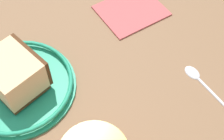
# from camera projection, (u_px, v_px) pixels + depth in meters

# --- Properties ---
(ground_plane) EXTENTS (1.30, 1.30, 0.02)m
(ground_plane) POSITION_uv_depth(u_px,v_px,m) (73.00, 81.00, 0.54)
(ground_plane) COLOR brown
(small_plate) EXTENTS (0.19, 0.19, 0.02)m
(small_plate) POSITION_uv_depth(u_px,v_px,m) (17.00, 86.00, 0.51)
(small_plate) COLOR #1E8C66
(small_plate) RESTS_ON ground_plane
(cake_slice) EXTENTS (0.09, 0.10, 0.06)m
(cake_slice) POSITION_uv_depth(u_px,v_px,m) (14.00, 73.00, 0.49)
(cake_slice) COLOR #472814
(cake_slice) RESTS_ON small_plate
(teaspoon) EXTENTS (0.02, 0.14, 0.01)m
(teaspoon) POSITION_uv_depth(u_px,v_px,m) (203.00, 82.00, 0.52)
(teaspoon) COLOR silver
(teaspoon) RESTS_ON ground_plane
(folded_napkin) EXTENTS (0.12, 0.11, 0.01)m
(folded_napkin) POSITION_uv_depth(u_px,v_px,m) (131.00, 10.00, 0.62)
(folded_napkin) COLOR #B24C4C
(folded_napkin) RESTS_ON ground_plane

